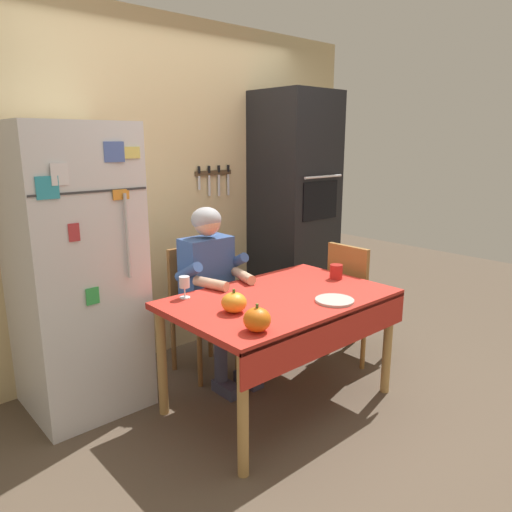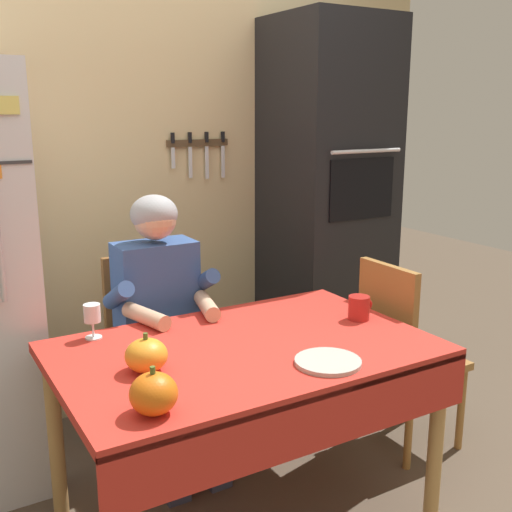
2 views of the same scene
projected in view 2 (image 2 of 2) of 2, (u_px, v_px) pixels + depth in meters
The scene contains 11 objects.
back_wall_assembly at pixel (137, 169), 3.27m from camera, with size 3.70×0.13×2.60m.
wall_oven at pixel (326, 209), 3.52m from camera, with size 0.60×0.64×2.10m.
dining_table at pixel (248, 368), 2.33m from camera, with size 1.40×0.90×0.74m.
chair_behind_person at pixel (149, 342), 2.98m from camera, with size 0.40×0.40×0.93m.
seated_person at pixel (162, 308), 2.76m from camera, with size 0.47×0.55×1.25m.
chair_right_side at pixel (401, 348), 2.90m from camera, with size 0.40×0.40×0.93m.
coffee_mug at pixel (359, 308), 2.60m from camera, with size 0.12×0.09×0.10m.
wine_glass at pixel (92, 315), 2.38m from camera, with size 0.07×0.07×0.14m.
pumpkin_large at pixel (154, 394), 1.79m from camera, with size 0.14×0.14×0.15m.
pumpkin_medium at pixel (146, 355), 2.08m from camera, with size 0.15×0.15×0.14m.
serving_tray at pixel (328, 362), 2.16m from camera, with size 0.24×0.24×0.02m, color #B7B2A8.
Camera 2 is at (-1.07, -1.80, 1.61)m, focal length 43.12 mm.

